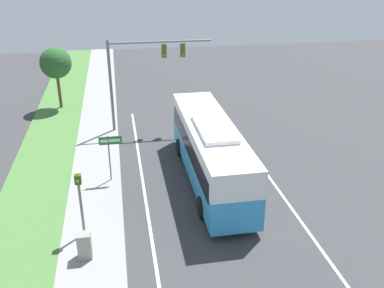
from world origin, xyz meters
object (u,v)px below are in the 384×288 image
(bus, at_px, (210,149))
(signal_gantry, at_px, (142,66))
(street_sign, at_px, (110,150))
(utility_cabinet, at_px, (85,246))
(pedestrian_signal, at_px, (80,195))

(bus, distance_m, signal_gantry, 9.23)
(street_sign, bearing_deg, utility_cabinet, -100.17)
(bus, xyz_separation_m, street_sign, (-5.42, 0.85, -0.01))
(street_sign, bearing_deg, bus, -8.91)
(pedestrian_signal, distance_m, utility_cabinet, 2.20)
(street_sign, distance_m, utility_cabinet, 6.81)
(street_sign, xyz_separation_m, utility_cabinet, (-1.18, -6.59, -1.27))
(bus, relative_size, utility_cabinet, 9.80)
(signal_gantry, relative_size, pedestrian_signal, 2.25)
(pedestrian_signal, relative_size, street_sign, 1.13)
(signal_gantry, bearing_deg, street_sign, -107.88)
(bus, distance_m, street_sign, 5.49)
(signal_gantry, distance_m, utility_cabinet, 15.02)
(signal_gantry, height_order, pedestrian_signal, signal_gantry)
(bus, bearing_deg, utility_cabinet, -139.02)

